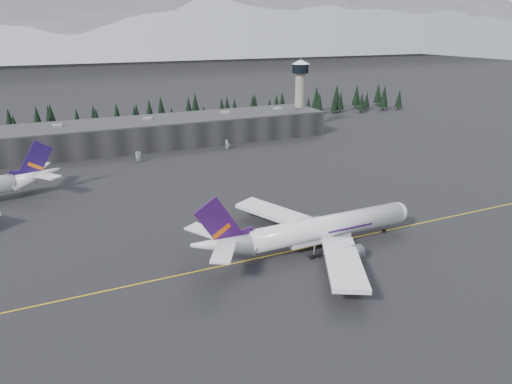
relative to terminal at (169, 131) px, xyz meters
name	(u,v)px	position (x,y,z in m)	size (l,w,h in m)	color
ground	(287,248)	(0.00, -125.00, -6.30)	(1400.00, 1400.00, 0.00)	black
taxiline	(291,251)	(0.00, -127.00, -6.29)	(400.00, 0.40, 0.02)	gold
terminal	(169,131)	(0.00, 0.00, 0.00)	(160.00, 30.00, 12.60)	black
control_tower	(300,87)	(75.00, 3.00, 17.11)	(10.00, 10.00, 37.70)	gray
treeline	(152,116)	(0.00, 37.00, 1.20)	(360.00, 20.00, 15.00)	black
mountain_ridge	(69,54)	(0.00, 875.00, -6.30)	(4400.00, 900.00, 420.00)	white
jet_main	(310,231)	(4.97, -127.93, -1.03)	(63.49, 58.63, 18.67)	silver
gse_vehicle_a	(139,160)	(-20.25, -27.06, -5.65)	(2.17, 4.70, 1.31)	silver
gse_vehicle_b	(228,147)	(22.79, -21.19, -5.57)	(1.73, 4.29, 1.46)	silver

